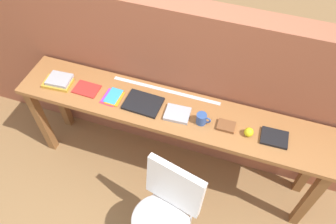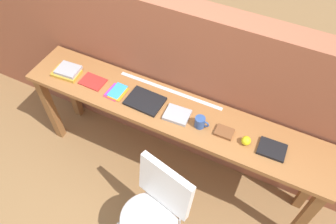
{
  "view_description": "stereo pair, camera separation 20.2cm",
  "coord_description": "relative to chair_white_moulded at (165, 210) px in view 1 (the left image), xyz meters",
  "views": [
    {
      "loc": [
        0.5,
        -1.22,
        2.82
      ],
      "look_at": [
        0.0,
        0.25,
        0.9
      ],
      "focal_mm": 35.0,
      "sensor_mm": 36.0,
      "label": 1
    },
    {
      "loc": [
        0.68,
        -1.14,
        2.82
      ],
      "look_at": [
        0.0,
        0.25,
        0.9
      ],
      "focal_mm": 35.0,
      "sensor_mm": 36.0,
      "label": 2
    }
  ],
  "objects": [
    {
      "name": "ground_plane",
      "position": [
        -0.18,
        0.33,
        -0.53
      ],
      "size": [
        40.0,
        40.0,
        0.0
      ],
      "primitive_type": "plane",
      "color": "olive"
    },
    {
      "name": "brick_wall_back",
      "position": [
        -0.18,
        0.97,
        0.26
      ],
      "size": [
        6.0,
        0.2,
        1.58
      ],
      "primitive_type": "cube",
      "color": "#935138",
      "rests_on": "ground"
    },
    {
      "name": "sideboard",
      "position": [
        -0.18,
        0.63,
        0.21
      ],
      "size": [
        2.5,
        0.44,
        0.88
      ],
      "color": "#996033",
      "rests_on": "ground"
    },
    {
      "name": "chair_white_moulded",
      "position": [
        0.0,
        0.0,
        0.0
      ],
      "size": [
        0.53,
        0.54,
        0.89
      ],
      "color": "white",
      "rests_on": "ground"
    },
    {
      "name": "book_stack_leftmost",
      "position": [
        -1.12,
        0.59,
        0.38
      ],
      "size": [
        0.24,
        0.18,
        0.05
      ],
      "color": "gold",
      "rests_on": "sideboard"
    },
    {
      "name": "magazine_cycling",
      "position": [
        -0.88,
        0.61,
        0.36
      ],
      "size": [
        0.2,
        0.15,
        0.01
      ],
      "primitive_type": "cube",
      "rotation": [
        0.0,
        0.0,
        -0.02
      ],
      "color": "red",
      "rests_on": "sideboard"
    },
    {
      "name": "pamphlet_pile_colourful",
      "position": [
        -0.64,
        0.6,
        0.36
      ],
      "size": [
        0.15,
        0.19,
        0.01
      ],
      "color": "#E5334C",
      "rests_on": "sideboard"
    },
    {
      "name": "book_open_centre",
      "position": [
        -0.39,
        0.61,
        0.36
      ],
      "size": [
        0.29,
        0.22,
        0.02
      ],
      "primitive_type": "cube",
      "rotation": [
        0.0,
        0.0,
        -0.04
      ],
      "color": "black",
      "rests_on": "sideboard"
    },
    {
      "name": "book_grey_hardcover",
      "position": [
        -0.11,
        0.59,
        0.37
      ],
      "size": [
        0.19,
        0.16,
        0.03
      ],
      "primitive_type": "cube",
      "rotation": [
        0.0,
        0.0,
        0.06
      ],
      "color": "#9E9EA3",
      "rests_on": "sideboard"
    },
    {
      "name": "mug",
      "position": [
        0.08,
        0.58,
        0.4
      ],
      "size": [
        0.11,
        0.08,
        0.09
      ],
      "color": "#2D4C8C",
      "rests_on": "sideboard"
    },
    {
      "name": "leather_journal_brown",
      "position": [
        0.27,
        0.6,
        0.37
      ],
      "size": [
        0.13,
        0.1,
        0.02
      ],
      "primitive_type": "cube",
      "rotation": [
        0.0,
        0.0,
        0.02
      ],
      "color": "brown",
      "rests_on": "sideboard"
    },
    {
      "name": "sports_ball_small",
      "position": [
        0.43,
        0.58,
        0.39
      ],
      "size": [
        0.07,
        0.07,
        0.07
      ],
      "primitive_type": "sphere",
      "color": "yellow",
      "rests_on": "sideboard"
    },
    {
      "name": "book_repair_rightmost",
      "position": [
        0.61,
        0.61,
        0.36
      ],
      "size": [
        0.19,
        0.16,
        0.02
      ],
      "primitive_type": "cube",
      "rotation": [
        0.0,
        0.0,
        0.03
      ],
      "color": "black",
      "rests_on": "sideboard"
    },
    {
      "name": "ruler_metal_back_edge",
      "position": [
        -0.27,
        0.8,
        0.35
      ],
      "size": [
        0.9,
        0.03,
        0.0
      ],
      "primitive_type": "cube",
      "color": "silver",
      "rests_on": "sideboard"
    }
  ]
}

